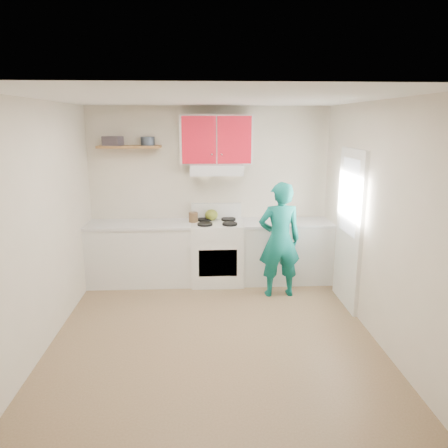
{
  "coord_description": "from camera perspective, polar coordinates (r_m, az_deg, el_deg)",
  "views": [
    {
      "loc": [
        -0.11,
        -4.44,
        2.37
      ],
      "look_at": [
        0.15,
        0.55,
        1.15
      ],
      "focal_mm": 33.66,
      "sensor_mm": 36.0,
      "label": 1
    }
  ],
  "objects": [
    {
      "name": "range_hood",
      "position": [
        6.16,
        -1.03,
        7.43
      ],
      "size": [
        0.76,
        0.44,
        0.15
      ],
      "primitive_type": "cube",
      "color": "silver",
      "rests_on": "back_wall"
    },
    {
      "name": "cutting_board",
      "position": [
        6.26,
        5.49,
        0.16
      ],
      "size": [
        0.31,
        0.23,
        0.02
      ],
      "primitive_type": "cube",
      "rotation": [
        0.0,
        0.0,
        -0.01
      ],
      "color": "olive",
      "rests_on": "counter_right"
    },
    {
      "name": "counter_right",
      "position": [
        6.46,
        8.32,
        -3.71
      ],
      "size": [
        1.32,
        0.6,
        0.9
      ],
      "primitive_type": "cube",
      "color": "silver",
      "rests_on": "floor"
    },
    {
      "name": "crock",
      "position": [
        6.23,
        -4.18,
        0.83
      ],
      "size": [
        0.17,
        0.17,
        0.17
      ],
      "primitive_type": "cylinder",
      "rotation": [
        0.0,
        0.0,
        -0.3
      ],
      "color": "#4A3420",
      "rests_on": "counter_left"
    },
    {
      "name": "kettle",
      "position": [
        6.33,
        -1.72,
        1.25
      ],
      "size": [
        0.26,
        0.26,
        0.17
      ],
      "primitive_type": "ellipsoid",
      "rotation": [
        0.0,
        0.0,
        -0.38
      ],
      "color": "olive",
      "rests_on": "stove"
    },
    {
      "name": "front_wall",
      "position": [
        2.76,
        -0.43,
        -9.13
      ],
      "size": [
        3.6,
        0.04,
        2.6
      ],
      "primitive_type": "cube",
      "color": "beige",
      "rests_on": "floor"
    },
    {
      "name": "left_wall",
      "position": [
        4.87,
        -23.19,
        -0.11
      ],
      "size": [
        0.04,
        3.8,
        2.6
      ],
      "primitive_type": "cube",
      "color": "beige",
      "rests_on": "floor"
    },
    {
      "name": "back_wall",
      "position": [
        6.43,
        -1.97,
        4.14
      ],
      "size": [
        3.6,
        0.04,
        2.6
      ],
      "primitive_type": "cube",
      "color": "beige",
      "rests_on": "floor"
    },
    {
      "name": "stove",
      "position": [
        6.32,
        -0.95,
        -3.88
      ],
      "size": [
        0.76,
        0.65,
        0.92
      ],
      "primitive_type": "cube",
      "color": "white",
      "rests_on": "floor"
    },
    {
      "name": "right_wall",
      "position": [
        4.95,
        19.78,
        0.41
      ],
      "size": [
        0.04,
        3.8,
        2.6
      ],
      "primitive_type": "cube",
      "color": "beige",
      "rests_on": "floor"
    },
    {
      "name": "shelf",
      "position": [
        6.29,
        -12.71,
        10.2
      ],
      "size": [
        0.9,
        0.3,
        0.04
      ],
      "primitive_type": "cube",
      "color": "brown",
      "rests_on": "back_wall"
    },
    {
      "name": "ceiling",
      "position": [
        4.45,
        -1.62,
        16.67
      ],
      "size": [
        3.6,
        3.8,
        0.04
      ],
      "primitive_type": "cube",
      "color": "white",
      "rests_on": "floor"
    },
    {
      "name": "silicone_mat",
      "position": [
        6.39,
        11.95,
        0.16
      ],
      "size": [
        0.32,
        0.28,
        0.01
      ],
      "primitive_type": "cube",
      "rotation": [
        0.0,
        0.0,
        0.15
      ],
      "color": "red",
      "rests_on": "counter_right"
    },
    {
      "name": "books",
      "position": [
        6.3,
        -14.87,
        10.85
      ],
      "size": [
        0.3,
        0.25,
        0.13
      ],
      "primitive_type": "cube",
      "rotation": [
        0.0,
        0.0,
        -0.3
      ],
      "color": "#433C44",
      "rests_on": "shelf"
    },
    {
      "name": "person",
      "position": [
        5.78,
        7.55,
        -2.16
      ],
      "size": [
        0.61,
        0.42,
        1.6
      ],
      "primitive_type": "imported",
      "rotation": [
        0.0,
        0.0,
        3.2
      ],
      "color": "#0B635A",
      "rests_on": "floor"
    },
    {
      "name": "upper_cabinets",
      "position": [
        6.19,
        -1.06,
        11.4
      ],
      "size": [
        1.02,
        0.33,
        0.7
      ],
      "primitive_type": "cube",
      "color": "#B00F1F",
      "rests_on": "back_wall"
    },
    {
      "name": "door",
      "position": [
        5.64,
        16.64,
        -0.66
      ],
      "size": [
        0.05,
        0.85,
        2.05
      ],
      "primitive_type": "cube",
      "color": "white",
      "rests_on": "floor"
    },
    {
      "name": "floor",
      "position": [
        5.04,
        -1.42,
        -14.36
      ],
      "size": [
        3.8,
        3.8,
        0.0
      ],
      "primitive_type": "plane",
      "color": "brown",
      "rests_on": "ground"
    },
    {
      "name": "counter_left",
      "position": [
        6.41,
        -11.22,
        -3.99
      ],
      "size": [
        1.52,
        0.6,
        0.9
      ],
      "primitive_type": "cube",
      "color": "silver",
      "rests_on": "floor"
    },
    {
      "name": "door_glass",
      "position": [
        5.55,
        16.67,
        3.59
      ],
      "size": [
        0.01,
        0.55,
        0.95
      ],
      "primitive_type": "cube",
      "color": "white",
      "rests_on": "door"
    },
    {
      "name": "tin",
      "position": [
        6.27,
        -10.32,
        11.03
      ],
      "size": [
        0.26,
        0.26,
        0.12
      ],
      "primitive_type": "cylinder",
      "rotation": [
        0.0,
        0.0,
        -0.36
      ],
      "color": "#333D4C",
      "rests_on": "shelf"
    }
  ]
}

